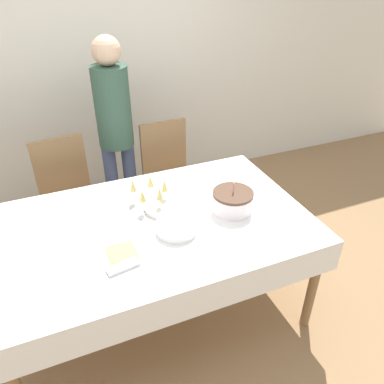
% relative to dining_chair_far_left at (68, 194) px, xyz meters
% --- Properties ---
extents(ground_plane, '(12.00, 12.00, 0.00)m').
position_rel_dining_chair_far_left_xyz_m(ground_plane, '(0.43, -0.90, -0.53)').
color(ground_plane, '#93704C').
extents(wall_back, '(8.00, 0.05, 2.70)m').
position_rel_dining_chair_far_left_xyz_m(wall_back, '(0.43, 0.88, 0.82)').
color(wall_back, silver).
rests_on(wall_back, ground_plane).
extents(dining_table, '(1.89, 1.17, 0.75)m').
position_rel_dining_chair_far_left_xyz_m(dining_table, '(0.43, -0.90, 0.12)').
color(dining_table, white).
rests_on(dining_table, ground_plane).
extents(dining_chair_far_left, '(0.46, 0.46, 0.96)m').
position_rel_dining_chair_far_left_xyz_m(dining_chair_far_left, '(0.00, 0.00, 0.00)').
color(dining_chair_far_left, olive).
rests_on(dining_chair_far_left, ground_plane).
extents(dining_chair_far_right, '(0.43, 0.43, 0.96)m').
position_rel_dining_chair_far_left_xyz_m(dining_chair_far_right, '(0.84, 0.00, 0.00)').
color(dining_chair_far_right, olive).
rests_on(dining_chair_far_right, ground_plane).
extents(birthday_cake, '(0.25, 0.25, 0.21)m').
position_rel_dining_chair_far_left_xyz_m(birthday_cake, '(0.93, -0.97, 0.29)').
color(birthday_cake, white).
rests_on(birthday_cake, dining_table).
extents(champagne_tray, '(0.33, 0.33, 0.18)m').
position_rel_dining_chair_far_left_xyz_m(champagne_tray, '(0.47, -0.73, 0.30)').
color(champagne_tray, silver).
rests_on(champagne_tray, dining_table).
extents(plate_stack_main, '(0.24, 0.24, 0.06)m').
position_rel_dining_chair_far_left_xyz_m(plate_stack_main, '(0.53, -1.03, 0.25)').
color(plate_stack_main, white).
rests_on(plate_stack_main, dining_table).
extents(plate_stack_dessert, '(0.20, 0.20, 0.03)m').
position_rel_dining_chair_far_left_xyz_m(plate_stack_dessert, '(0.51, -0.80, 0.24)').
color(plate_stack_dessert, silver).
rests_on(plate_stack_dessert, dining_table).
extents(cake_knife, '(0.30, 0.03, 0.00)m').
position_rel_dining_chair_far_left_xyz_m(cake_knife, '(0.96, -1.20, 0.22)').
color(cake_knife, silver).
rests_on(cake_knife, dining_table).
extents(fork_pile, '(0.18, 0.09, 0.02)m').
position_rel_dining_chair_far_left_xyz_m(fork_pile, '(0.17, -1.22, 0.23)').
color(fork_pile, silver).
rests_on(fork_pile, dining_table).
extents(napkin_pile, '(0.15, 0.15, 0.01)m').
position_rel_dining_chair_far_left_xyz_m(napkin_pile, '(0.19, -1.10, 0.23)').
color(napkin_pile, '#E0D166').
rests_on(napkin_pile, dining_table).
extents(person_standing, '(0.28, 0.28, 1.65)m').
position_rel_dining_chair_far_left_xyz_m(person_standing, '(0.46, 0.17, 0.47)').
color(person_standing, '#3F4C72').
rests_on(person_standing, ground_plane).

